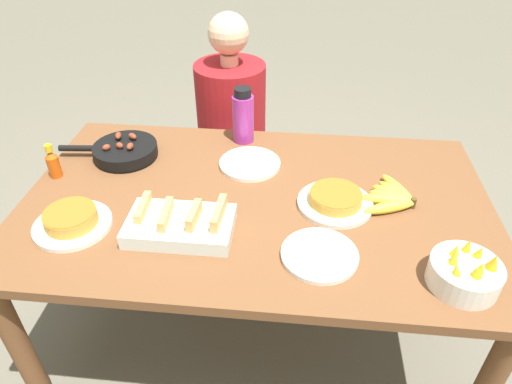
% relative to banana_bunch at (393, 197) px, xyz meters
% --- Properties ---
extents(ground_plane, '(14.00, 14.00, 0.00)m').
position_rel_banana_bunch_xyz_m(ground_plane, '(-0.46, -0.03, -0.76)').
color(ground_plane, '#666051').
extents(dining_table, '(1.60, 0.96, 0.74)m').
position_rel_banana_bunch_xyz_m(dining_table, '(-0.46, -0.03, -0.11)').
color(dining_table, brown).
rests_on(dining_table, ground_plane).
extents(banana_bunch, '(0.20, 0.25, 0.04)m').
position_rel_banana_bunch_xyz_m(banana_bunch, '(0.00, 0.00, 0.00)').
color(banana_bunch, yellow).
rests_on(banana_bunch, dining_table).
extents(melon_tray, '(0.33, 0.20, 0.10)m').
position_rel_banana_bunch_xyz_m(melon_tray, '(-0.68, -0.22, 0.01)').
color(melon_tray, silver).
rests_on(melon_tray, dining_table).
extents(skillet, '(0.38, 0.25, 0.08)m').
position_rel_banana_bunch_xyz_m(skillet, '(-1.00, 0.19, 0.01)').
color(skillet, black).
rests_on(skillet, dining_table).
extents(frittata_plate_center, '(0.25, 0.25, 0.05)m').
position_rel_banana_bunch_xyz_m(frittata_plate_center, '(-0.19, -0.04, 0.00)').
color(frittata_plate_center, silver).
rests_on(frittata_plate_center, dining_table).
extents(frittata_plate_side, '(0.24, 0.24, 0.06)m').
position_rel_banana_bunch_xyz_m(frittata_plate_side, '(-1.03, -0.24, 0.01)').
color(frittata_plate_side, silver).
rests_on(frittata_plate_side, dining_table).
extents(empty_plate_near_front, '(0.23, 0.23, 0.02)m').
position_rel_banana_bunch_xyz_m(empty_plate_near_front, '(-0.25, -0.29, -0.01)').
color(empty_plate_near_front, silver).
rests_on(empty_plate_near_front, dining_table).
extents(empty_plate_far_left, '(0.23, 0.23, 0.02)m').
position_rel_banana_bunch_xyz_m(empty_plate_far_left, '(-0.51, 0.18, -0.01)').
color(empty_plate_far_left, silver).
rests_on(empty_plate_far_left, dining_table).
extents(fruit_bowl_mango, '(0.19, 0.19, 0.13)m').
position_rel_banana_bunch_xyz_m(fruit_bowl_mango, '(0.14, -0.36, 0.02)').
color(fruit_bowl_mango, silver).
rests_on(fruit_bowl_mango, dining_table).
extents(water_bottle, '(0.09, 0.09, 0.23)m').
position_rel_banana_bunch_xyz_m(water_bottle, '(-0.56, 0.37, 0.09)').
color(water_bottle, '#992D89').
rests_on(water_bottle, dining_table).
extents(hot_sauce_bottle, '(0.04, 0.04, 0.13)m').
position_rel_banana_bunch_xyz_m(hot_sauce_bottle, '(-1.21, 0.03, 0.04)').
color(hot_sauce_bottle, '#C64C0F').
rests_on(hot_sauce_bottle, dining_table).
extents(person_figure, '(0.36, 0.36, 1.16)m').
position_rel_banana_bunch_xyz_m(person_figure, '(-0.66, 0.70, -0.28)').
color(person_figure, black).
rests_on(person_figure, ground_plane).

